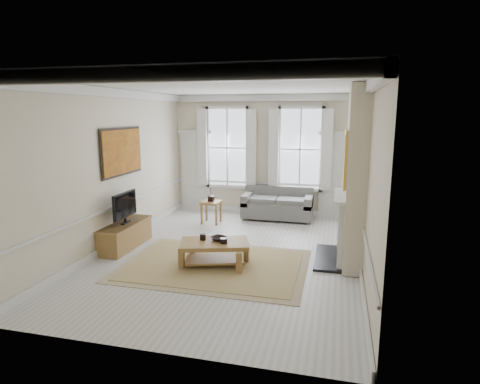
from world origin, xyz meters
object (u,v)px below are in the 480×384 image
(sofa, at_px, (278,206))
(side_table, at_px, (211,205))
(tv_stand, at_px, (126,235))
(coffee_table, at_px, (214,246))

(sofa, bearing_deg, side_table, -151.55)
(side_table, relative_size, tv_stand, 0.39)
(sofa, height_order, tv_stand, sofa)
(side_table, relative_size, coffee_table, 0.41)
(sofa, distance_m, side_table, 1.88)
(side_table, distance_m, coffee_table, 3.08)
(sofa, relative_size, side_table, 3.21)
(tv_stand, bearing_deg, sofa, 48.57)
(coffee_table, xyz_separation_m, tv_stand, (-2.21, 0.57, -0.13))
(coffee_table, bearing_deg, side_table, 91.81)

